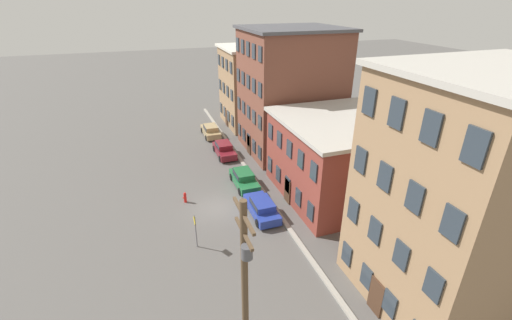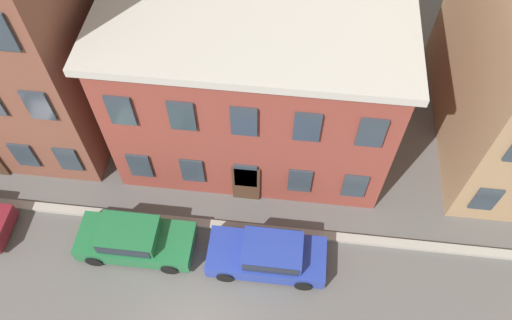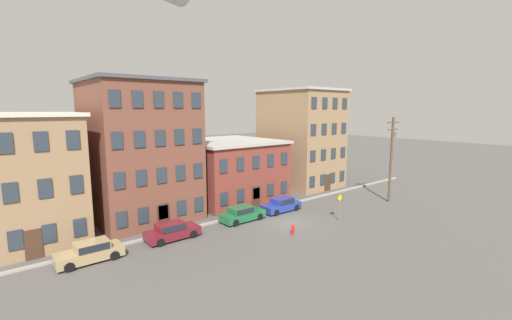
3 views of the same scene
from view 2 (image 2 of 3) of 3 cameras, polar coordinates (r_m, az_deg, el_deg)
The scene contains 4 objects.
kerb_strip at distance 20.17m, azimuth -4.48°, elevation -7.42°, with size 56.00×0.36×0.16m, color #9E998E.
apartment_far at distance 21.45m, azimuth 0.58°, elevation 13.28°, with size 11.01×11.36×7.03m.
car_green at distance 19.67m, azimuth -13.84°, elevation -8.72°, with size 4.40×1.92×1.43m.
car_blue at distance 18.85m, azimuth 1.46°, elevation -10.74°, with size 4.40×1.92×1.43m.
Camera 2 is at (2.56, -4.29, 18.05)m, focal length 35.00 mm.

